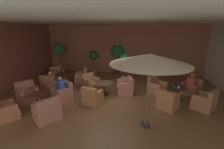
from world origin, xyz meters
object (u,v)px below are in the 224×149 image
Objects in this scene: armchair_front_left_east at (191,89)px; armchair_front_right_south at (92,97)px; armchair_front_right_north at (125,88)px; armchair_mid_center_east at (62,93)px; cafe_table_mid_center at (37,98)px; armchair_rear_right_east at (57,74)px; patio_umbrella_tall_red at (150,59)px; patron_blue_shirt at (192,81)px; cafe_table_rear_right at (63,76)px; potted_tree_mid_right at (124,63)px; armchair_front_left_north at (205,102)px; potted_tree_left_corner at (94,58)px; armchair_front_left_south at (157,87)px; armchair_rear_right_south at (51,84)px; patron_with_friend at (61,85)px; iced_drink_cup at (179,87)px; armchair_front_right_east at (91,84)px; armchair_rear_right_north at (82,77)px; potted_tree_right_corner at (117,53)px; armchair_mid_center_west at (5,111)px; cafe_table_front_left at (179,91)px; patron_by_window at (51,78)px; open_laptop at (177,86)px; armchair_mid_center_south at (27,94)px; cafe_table_front_right at (104,85)px; armchair_mid_center_north at (47,112)px; potted_tree_mid_left at (59,52)px.

armchair_front_left_east reaches higher than armchair_front_right_south.
armchair_front_right_north is 0.90× the size of armchair_mid_center_east.
armchair_rear_right_east reaches higher than cafe_table_mid_center.
patron_blue_shirt is (2.30, 3.02, -1.55)m from patio_umbrella_tall_red.
potted_tree_mid_right is at bearing 11.19° from cafe_table_rear_right.
potted_tree_left_corner is (-5.96, 4.50, 0.78)m from armchair_front_left_north.
armchair_front_left_south is 2.38m from potted_tree_mid_right.
potted_tree_mid_right reaches higher than potted_tree_left_corner.
armchair_rear_right_south is at bearing 106.42° from cafe_table_mid_center.
patron_with_friend is at bearing -41.52° from armchair_rear_right_south.
armchair_rear_right_east is 7.32m from iced_drink_cup.
armchair_front_right_east is at bearing -178.15° from patron_blue_shirt.
potted_tree_right_corner is at bearing 49.62° from armchair_rear_right_north.
armchair_mid_center_west is at bearing -123.82° from armchair_mid_center_east.
armchair_rear_right_east is (-0.58, 4.73, -0.01)m from armchair_mid_center_west.
potted_tree_mid_right is (2.53, 0.38, 0.88)m from armchair_rear_right_north.
cafe_table_rear_right is (-6.28, 1.21, 0.04)m from cafe_table_front_left.
iced_drink_cup is (3.71, 0.93, 0.38)m from armchair_front_right_south.
armchair_front_left_south is 1.02× the size of armchair_mid_center_east.
patio_umbrella_tall_red is at bearing -73.29° from potted_tree_right_corner.
patron_by_window is 6.31m from open_laptop.
armchair_mid_center_south is 1.36m from armchair_rear_right_south.
armchair_rear_right_south reaches higher than cafe_table_rear_right.
armchair_mid_center_south reaches higher than armchair_front_right_north.
potted_tree_right_corner reaches higher than cafe_table_front_right.
potted_tree_mid_right is (3.15, 3.74, 0.77)m from cafe_table_mid_center.
armchair_mid_center_north reaches higher than armchair_front_left_south.
cafe_table_front_left is 0.29× the size of patio_umbrella_tall_red.
patron_with_friend is (-1.79, -0.91, 0.23)m from cafe_table_front_right.
potted_tree_mid_left reaches higher than potted_tree_left_corner.
armchair_front_right_north and armchair_mid_center_east have the same top height.
armchair_front_right_south is 1.46× the size of patron_by_window.
armchair_mid_center_west is at bearing -157.13° from cafe_table_front_left.
armchair_front_left_east is 1.04× the size of armchair_rear_right_east.
armchair_mid_center_east reaches higher than open_laptop.
iced_drink_cup reaches higher than cafe_table_front_left.
patio_umbrella_tall_red is (0.92, -2.56, 1.94)m from armchair_front_right_north.
armchair_front_left_north is at bearing -36.48° from potted_tree_mid_right.
armchair_front_left_east is at bearing 21.49° from cafe_table_mid_center.
armchair_mid_center_south is at bearing -169.50° from open_laptop.
potted_tree_mid_right is (4.38, -0.07, 0.92)m from armchair_rear_right_east.
armchair_front_left_east is 6.04m from armchair_rear_right_north.
armchair_front_right_north is at bearing 2.04° from patron_by_window.
armchair_front_left_south is 2.69m from cafe_table_front_right.
armchair_front_right_east reaches higher than armchair_rear_right_east.
patron_by_window is at bearing -154.46° from potted_tree_mid_right.
armchair_front_left_east is 1.16× the size of armchair_rear_right_north.
armchair_front_left_south is 0.52× the size of potted_tree_right_corner.
armchair_front_left_south is 1.13× the size of armchair_front_right_north.
armchair_mid_center_north is at bearing -153.68° from iced_drink_cup.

